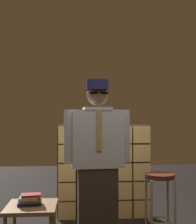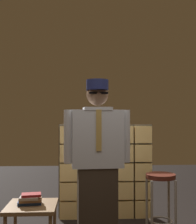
# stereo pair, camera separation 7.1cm
# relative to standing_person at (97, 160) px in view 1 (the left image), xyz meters

# --- Properties ---
(glass_block_wall) EXTENTS (1.33, 0.10, 1.33)m
(glass_block_wall) POSITION_rel_standing_person_xyz_m (0.17, 0.98, -0.30)
(glass_block_wall) COLOR #F2C672
(glass_block_wall) RESTS_ON ground
(standing_person) EXTENTS (0.72, 0.32, 1.81)m
(standing_person) POSITION_rel_standing_person_xyz_m (0.00, 0.00, 0.00)
(standing_person) COLOR #382D23
(standing_person) RESTS_ON ground
(bar_stool) EXTENTS (0.34, 0.34, 0.76)m
(bar_stool) POSITION_rel_standing_person_xyz_m (0.73, 0.18, -0.38)
(bar_stool) COLOR #592319
(bar_stool) RESTS_ON ground
(side_table) EXTENTS (0.52, 0.52, 0.48)m
(side_table) POSITION_rel_standing_person_xyz_m (-0.70, -0.02, -0.52)
(side_table) COLOR brown
(side_table) RESTS_ON ground
(book_stack) EXTENTS (0.26, 0.19, 0.12)m
(book_stack) POSITION_rel_standing_person_xyz_m (-0.71, -0.02, -0.41)
(book_stack) COLOR navy
(book_stack) RESTS_ON side_table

